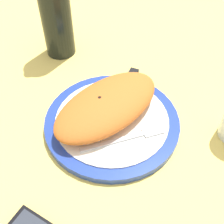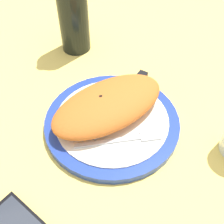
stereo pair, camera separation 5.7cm
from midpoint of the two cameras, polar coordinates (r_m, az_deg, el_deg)
ground_plane at (r=60.64cm, az=2.67°, el=-3.55°), size 150.00×150.00×3.00cm
plate at (r=58.79cm, az=2.75°, el=-2.10°), size 27.79×27.79×1.86cm
calzone at (r=57.26cm, az=2.10°, el=1.37°), size 27.07×17.68×4.96cm
fork at (r=54.77cm, az=5.90°, el=-5.59°), size 16.61×5.68×0.40cm
knife at (r=62.91cm, az=5.84°, el=3.79°), size 19.53×14.16×1.20cm
wine_bottle at (r=73.66cm, az=-5.70°, el=20.54°), size 7.62×7.62×29.45cm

